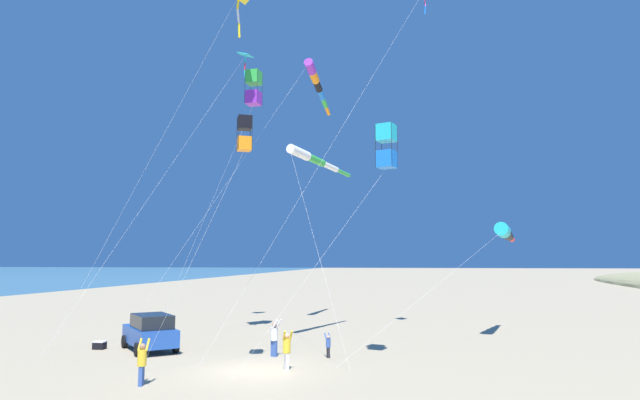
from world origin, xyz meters
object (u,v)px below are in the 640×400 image
(person_adult_flyer, at_px, (142,360))
(kite_windsock_magenta_far_left, at_px, (316,83))
(cooler_box, at_px, (100,345))
(kite_box_orange_high_right, at_px, (254,88))
(parked_car, at_px, (150,332))
(person_bystander_far, at_px, (328,344))
(kite_delta_long_streamer_left, at_px, (245,56))
(kite_windsock_red_high_left, at_px, (505,233))
(person_child_grey_jacket, at_px, (287,348))
(kite_windsock_small_distant, at_px, (314,159))
(kite_box_striped_overhead, at_px, (244,134))
(person_child_green_jacket, at_px, (274,336))
(kite_box_blue_topmost, at_px, (386,146))

(person_adult_flyer, relative_size, kite_windsock_magenta_far_left, 0.09)
(cooler_box, xyz_separation_m, kite_box_orange_high_right, (-6.65, -4.81, 15.08))
(parked_car, xyz_separation_m, person_bystander_far, (-9.32, 0.46, -0.32))
(parked_car, distance_m, person_adult_flyer, 7.84)
(parked_car, relative_size, kite_windsock_magenta_far_left, 0.24)
(kite_box_orange_high_right, xyz_separation_m, kite_delta_long_streamer_left, (2.08, -4.60, 4.05))
(parked_car, relative_size, kite_windsock_red_high_left, 0.33)
(person_adult_flyer, bearing_deg, person_child_grey_jacket, -142.80)
(person_bystander_far, bearing_deg, kite_box_orange_high_right, -43.84)
(parked_car, height_order, kite_windsock_small_distant, kite_windsock_small_distant)
(kite_box_orange_high_right, bearing_deg, parked_car, 51.16)
(kite_windsock_magenta_far_left, bearing_deg, person_bystander_far, 102.56)
(kite_delta_long_streamer_left, relative_size, kite_windsock_red_high_left, 1.47)
(cooler_box, relative_size, kite_windsock_small_distant, 0.05)
(kite_windsock_magenta_far_left, relative_size, kite_delta_long_streamer_left, 0.95)
(kite_box_striped_overhead, bearing_deg, person_adult_flyer, 38.25)
(cooler_box, relative_size, person_bystander_far, 0.54)
(person_adult_flyer, bearing_deg, kite_delta_long_streamer_left, -84.58)
(kite_box_striped_overhead, bearing_deg, kite_windsock_red_high_left, -136.08)
(person_child_green_jacket, xyz_separation_m, person_child_grey_jacket, (-1.31, 2.97, -0.06))
(kite_box_orange_high_right, bearing_deg, kite_box_striped_overhead, 104.80)
(kite_windsock_small_distant, height_order, kite_box_striped_overhead, kite_windsock_small_distant)
(parked_car, distance_m, kite_windsock_red_high_left, 21.12)
(cooler_box, height_order, kite_box_orange_high_right, kite_box_orange_high_right)
(person_bystander_far, xyz_separation_m, kite_windsock_red_high_left, (-9.70, -7.95, 5.63))
(parked_car, distance_m, kite_windsock_small_distant, 13.17)
(kite_windsock_red_high_left, bearing_deg, person_child_green_jacket, 33.18)
(kite_box_orange_high_right, relative_size, kite_windsock_small_distant, 1.29)
(cooler_box, height_order, kite_windsock_red_high_left, kite_windsock_red_high_left)
(person_child_green_jacket, bearing_deg, kite_box_orange_high_right, -61.94)
(kite_box_striped_overhead, bearing_deg, kite_box_blue_topmost, -157.45)
(kite_windsock_red_high_left, height_order, kite_box_striped_overhead, kite_box_striped_overhead)
(kite_windsock_red_high_left, bearing_deg, kite_windsock_small_distant, 14.53)
(kite_windsock_small_distant, xyz_separation_m, kite_box_blue_topmost, (-4.55, 6.81, -0.85))
(kite_box_blue_topmost, bearing_deg, kite_windsock_red_high_left, -124.72)
(kite_box_blue_topmost, bearing_deg, kite_delta_long_streamer_left, -47.93)
(person_adult_flyer, relative_size, kite_windsock_small_distant, 0.13)
(kite_box_orange_high_right, xyz_separation_m, kite_windsock_red_high_left, (-15.17, -2.70, -9.03))
(person_child_green_jacket, bearing_deg, kite_windsock_red_high_left, -146.82)
(kite_windsock_small_distant, xyz_separation_m, kite_windsock_red_high_left, (-11.30, -2.93, -4.33))
(person_bystander_far, distance_m, kite_box_blue_topmost, 9.74)
(person_child_green_jacket, bearing_deg, cooler_box, -3.25)
(parked_car, bearing_deg, person_child_green_jacket, 175.16)
(kite_windsock_magenta_far_left, bearing_deg, person_child_green_jacket, 89.96)
(parked_car, relative_size, person_child_grey_jacket, 2.65)
(kite_windsock_magenta_far_left, bearing_deg, kite_delta_long_streamer_left, 20.50)
(person_bystander_far, distance_m, kite_windsock_red_high_left, 13.75)
(person_child_grey_jacket, height_order, kite_windsock_red_high_left, kite_windsock_red_high_left)
(kite_box_orange_high_right, bearing_deg, cooler_box, 35.90)
(parked_car, bearing_deg, kite_delta_long_streamer_left, -100.69)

